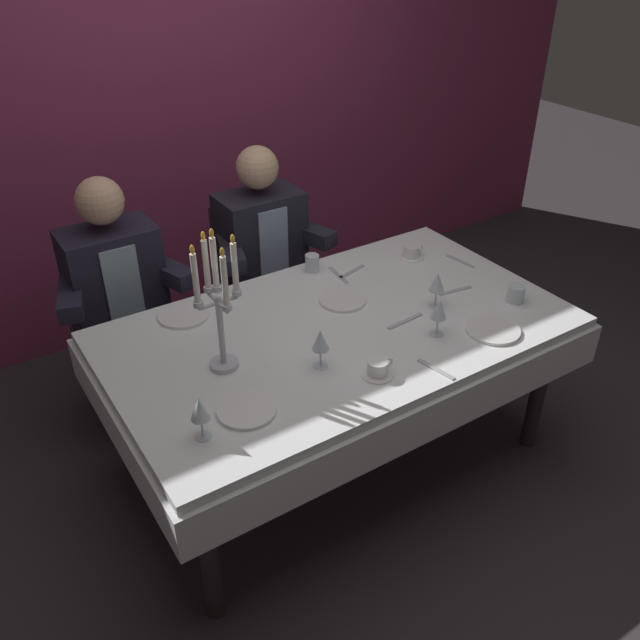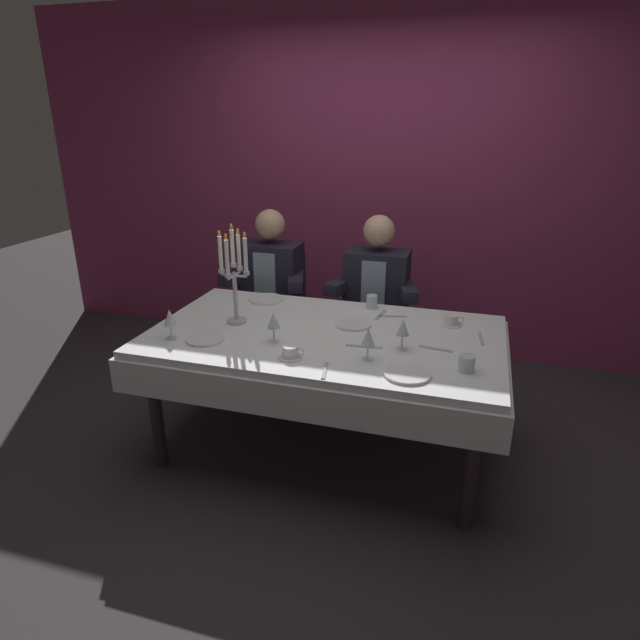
{
  "view_description": "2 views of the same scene",
  "coord_description": "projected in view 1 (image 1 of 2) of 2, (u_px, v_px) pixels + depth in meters",
  "views": [
    {
      "loc": [
        -1.33,
        -1.9,
        2.24
      ],
      "look_at": [
        -0.12,
        -0.04,
        0.83
      ],
      "focal_mm": 37.25,
      "sensor_mm": 36.0,
      "label": 1
    },
    {
      "loc": [
        0.76,
        -2.61,
        1.86
      ],
      "look_at": [
        -0.01,
        -0.05,
        0.83
      ],
      "focal_mm": 30.21,
      "sensor_mm": 36.0,
      "label": 2
    }
  ],
  "objects": [
    {
      "name": "ground_plane",
      "position": [
        336.0,
        456.0,
        3.15
      ],
      "size": [
        12.0,
        12.0,
        0.0
      ],
      "primitive_type": "plane",
      "color": "#363034"
    },
    {
      "name": "back_wall",
      "position": [
        168.0,
        92.0,
        3.6
      ],
      "size": [
        6.0,
        0.12,
        2.7
      ],
      "primitive_type": "cube",
      "color": "#8B3159",
      "rests_on": "ground_plane"
    },
    {
      "name": "dining_table",
      "position": [
        338.0,
        349.0,
        2.82
      ],
      "size": [
        1.94,
        1.14,
        0.74
      ],
      "color": "white",
      "rests_on": "ground_plane"
    },
    {
      "name": "candelabra",
      "position": [
        218.0,
        305.0,
        2.37
      ],
      "size": [
        0.19,
        0.19,
        0.57
      ],
      "color": "silver",
      "rests_on": "dining_table"
    },
    {
      "name": "dinner_plate_0",
      "position": [
        343.0,
        300.0,
        2.91
      ],
      "size": [
        0.21,
        0.21,
        0.01
      ],
      "primitive_type": "cylinder",
      "color": "white",
      "rests_on": "dining_table"
    },
    {
      "name": "dinner_plate_1",
      "position": [
        246.0,
        410.0,
        2.29
      ],
      "size": [
        0.21,
        0.21,
        0.01
      ],
      "primitive_type": "cylinder",
      "color": "white",
      "rests_on": "dining_table"
    },
    {
      "name": "dinner_plate_2",
      "position": [
        184.0,
        315.0,
        2.81
      ],
      "size": [
        0.22,
        0.22,
        0.01
      ],
      "primitive_type": "cylinder",
      "color": "white",
      "rests_on": "dining_table"
    },
    {
      "name": "dinner_plate_3",
      "position": [
        493.0,
        330.0,
        2.71
      ],
      "size": [
        0.22,
        0.22,
        0.01
      ],
      "primitive_type": "cylinder",
      "color": "white",
      "rests_on": "dining_table"
    },
    {
      "name": "wine_glass_0",
      "position": [
        437.0,
        283.0,
        2.82
      ],
      "size": [
        0.07,
        0.07,
        0.16
      ],
      "color": "silver",
      "rests_on": "dining_table"
    },
    {
      "name": "wine_glass_1",
      "position": [
        439.0,
        310.0,
        2.64
      ],
      "size": [
        0.07,
        0.07,
        0.16
      ],
      "color": "silver",
      "rests_on": "dining_table"
    },
    {
      "name": "wine_glass_2",
      "position": [
        321.0,
        341.0,
        2.45
      ],
      "size": [
        0.07,
        0.07,
        0.16
      ],
      "color": "silver",
      "rests_on": "dining_table"
    },
    {
      "name": "wine_glass_3",
      "position": [
        200.0,
        409.0,
        2.12
      ],
      "size": [
        0.07,
        0.07,
        0.16
      ],
      "color": "silver",
      "rests_on": "dining_table"
    },
    {
      "name": "water_tumbler_0",
      "position": [
        516.0,
        294.0,
        2.9
      ],
      "size": [
        0.08,
        0.08,
        0.08
      ],
      "primitive_type": "cylinder",
      "color": "silver",
      "rests_on": "dining_table"
    },
    {
      "name": "water_tumbler_1",
      "position": [
        312.0,
        263.0,
        3.14
      ],
      "size": [
        0.07,
        0.07,
        0.08
      ],
      "primitive_type": "cylinder",
      "color": "silver",
      "rests_on": "dining_table"
    },
    {
      "name": "coffee_cup_0",
      "position": [
        412.0,
        252.0,
        3.26
      ],
      "size": [
        0.13,
        0.12,
        0.06
      ],
      "color": "white",
      "rests_on": "dining_table"
    },
    {
      "name": "coffee_cup_1",
      "position": [
        378.0,
        369.0,
        2.45
      ],
      "size": [
        0.13,
        0.12,
        0.06
      ],
      "color": "white",
      "rests_on": "dining_table"
    },
    {
      "name": "spoon_0",
      "position": [
        352.0,
        272.0,
        3.14
      ],
      "size": [
        0.17,
        0.06,
        0.01
      ],
      "primitive_type": "cube",
      "rotation": [
        0.0,
        0.0,
        0.25
      ],
      "color": "#B7B7BC",
      "rests_on": "dining_table"
    },
    {
      "name": "spoon_1",
      "position": [
        455.0,
        291.0,
        2.99
      ],
      "size": [
        0.17,
        0.04,
        0.01
      ],
      "primitive_type": "cube",
      "rotation": [
        0.0,
        0.0,
        -0.14
      ],
      "color": "#B7B7BC",
      "rests_on": "dining_table"
    },
    {
      "name": "knife_2",
      "position": [
        405.0,
        321.0,
        2.77
      ],
      "size": [
        0.19,
        0.03,
        0.01
      ],
      "primitive_type": "cube",
      "rotation": [
        0.0,
        0.0,
        0.08
      ],
      "color": "#B7B7BC",
      "rests_on": "dining_table"
    },
    {
      "name": "spoon_3",
      "position": [
        460.0,
        261.0,
        3.24
      ],
      "size": [
        0.04,
        0.17,
        0.01
      ],
      "primitive_type": "cube",
      "rotation": [
        0.0,
        0.0,
        1.7
      ],
      "color": "#B7B7BC",
      "rests_on": "dining_table"
    },
    {
      "name": "fork_4",
      "position": [
        436.0,
        369.0,
        2.49
      ],
      "size": [
        0.05,
        0.17,
        0.01
      ],
      "primitive_type": "cube",
      "rotation": [
        0.0,
        0.0,
        1.75
      ],
      "color": "#B7B7BC",
      "rests_on": "dining_table"
    },
    {
      "name": "fork_5",
      "position": [
        338.0,
        275.0,
        3.12
      ],
      "size": [
        0.04,
        0.17,
        0.01
      ],
      "primitive_type": "cube",
      "rotation": [
        0.0,
        0.0,
        1.46
      ],
      "color": "#B7B7BC",
      "rests_on": "dining_table"
    },
    {
      "name": "seated_diner_0",
      "position": [
        115.0,
        281.0,
        3.08
      ],
      "size": [
        0.63,
        0.48,
        1.24
      ],
      "color": "#33262C",
      "rests_on": "ground_plane"
    },
    {
      "name": "seated_diner_1",
      "position": [
        261.0,
        242.0,
        3.44
      ],
      "size": [
        0.63,
        0.48,
        1.24
      ],
      "color": "#33262C",
      "rests_on": "ground_plane"
    }
  ]
}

